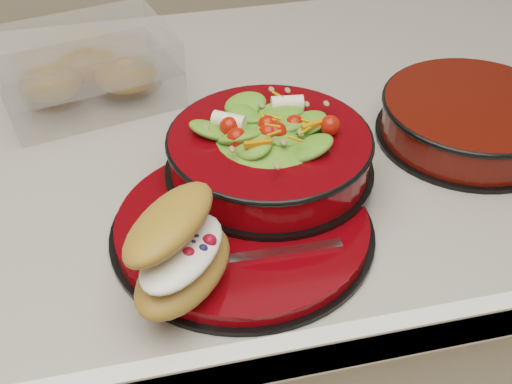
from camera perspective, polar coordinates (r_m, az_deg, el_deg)
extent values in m
cube|color=silver|center=(1.27, 1.06, -12.58)|extent=(1.16, 0.66, 0.86)
cube|color=#A6A198|center=(0.96, 1.37, 4.42)|extent=(1.24, 0.74, 0.04)
cube|color=white|center=(0.71, 8.76, -11.79)|extent=(1.24, 0.02, 0.05)
cylinder|color=black|center=(0.78, -1.10, -3.24)|extent=(0.29, 0.29, 0.01)
cylinder|color=#640306|center=(0.77, -1.11, -2.69)|extent=(0.27, 0.27, 0.01)
torus|color=black|center=(0.76, -0.21, -2.83)|extent=(0.15, 0.15, 0.01)
cylinder|color=black|center=(0.83, 1.06, 1.80)|extent=(0.24, 0.24, 0.01)
cylinder|color=#640306|center=(0.82, 1.08, 3.21)|extent=(0.23, 0.23, 0.04)
torus|color=black|center=(0.81, 1.10, 4.25)|extent=(0.24, 0.24, 0.01)
ellipsoid|color=#41711F|center=(0.81, 1.10, 4.19)|extent=(0.19, 0.19, 0.08)
sphere|color=red|center=(0.79, 4.50, 7.24)|extent=(0.02, 0.02, 0.02)
sphere|color=red|center=(0.82, 2.53, 8.43)|extent=(0.02, 0.02, 0.02)
sphere|color=red|center=(0.82, -0.40, 8.42)|extent=(0.02, 0.02, 0.02)
sphere|color=red|center=(0.79, -2.27, 7.23)|extent=(0.02, 0.02, 0.02)
sphere|color=red|center=(0.76, -1.64, 5.64)|extent=(0.02, 0.02, 0.02)
sphere|color=red|center=(0.74, 1.22, 4.90)|extent=(0.02, 0.02, 0.02)
sphere|color=red|center=(0.76, 4.02, 5.65)|extent=(0.02, 0.02, 0.02)
cylinder|color=silver|center=(0.83, 2.57, 8.56)|extent=(0.04, 0.04, 0.02)
cylinder|color=silver|center=(0.79, -2.23, 7.19)|extent=(0.04, 0.04, 0.02)
cube|color=orange|center=(0.75, 0.16, 5.47)|extent=(0.03, 0.03, 0.01)
cube|color=orange|center=(0.79, 4.73, 6.91)|extent=(0.03, 0.02, 0.01)
ellipsoid|color=#A57332|center=(0.69, -5.82, -6.26)|extent=(0.14, 0.15, 0.04)
ellipsoid|color=white|center=(0.67, -5.94, -4.86)|extent=(0.12, 0.13, 0.02)
ellipsoid|color=#A57332|center=(0.67, -6.30, -2.39)|extent=(0.13, 0.14, 0.03)
sphere|color=red|center=(0.67, -7.77, -4.75)|extent=(0.01, 0.01, 0.01)
sphere|color=red|center=(0.66, -5.44, -4.97)|extent=(0.01, 0.01, 0.01)
sphere|color=red|center=(0.67, -3.76, -3.92)|extent=(0.01, 0.01, 0.01)
sphere|color=#191947|center=(0.67, -6.70, -4.25)|extent=(0.01, 0.01, 0.01)
sphere|color=#191947|center=(0.67, -5.03, -4.22)|extent=(0.01, 0.01, 0.01)
sphere|color=#191947|center=(0.66, -5.92, -4.70)|extent=(0.01, 0.01, 0.01)
sphere|color=#191947|center=(0.66, -4.26, -4.56)|extent=(0.01, 0.01, 0.01)
sphere|color=#191947|center=(0.66, -7.36, -5.15)|extent=(0.01, 0.01, 0.01)
sphere|color=#191947|center=(0.68, -4.81, -3.74)|extent=(0.01, 0.01, 0.01)
cube|color=silver|center=(0.73, 1.82, -4.86)|extent=(0.13, 0.02, 0.00)
cube|color=silver|center=(0.72, -4.57, -5.74)|extent=(0.04, 0.02, 0.00)
cube|color=white|center=(1.02, -13.24, 8.55)|extent=(0.26, 0.21, 0.05)
cube|color=white|center=(1.00, -13.63, 10.90)|extent=(0.26, 0.21, 0.04)
ellipsoid|color=#A57332|center=(1.02, -16.16, 8.30)|extent=(0.09, 0.07, 0.04)
ellipsoid|color=#A57332|center=(1.02, -10.37, 9.17)|extent=(0.09, 0.07, 0.04)
ellipsoid|color=#A57332|center=(1.06, -13.38, 9.82)|extent=(0.09, 0.07, 0.04)
cylinder|color=black|center=(0.97, 16.60, 4.39)|extent=(0.24, 0.24, 0.01)
cylinder|color=#4C0B05|center=(0.95, 16.89, 5.73)|extent=(0.23, 0.23, 0.05)
torus|color=black|center=(0.94, 17.11, 6.75)|extent=(0.23, 0.23, 0.01)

